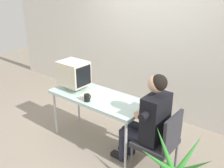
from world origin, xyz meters
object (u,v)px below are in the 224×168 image
Objects in this scene: crt_monitor at (74,73)px; person_seated at (149,119)px; desk at (98,99)px; desk_mug at (87,98)px; office_chair at (161,140)px; keyboard at (92,93)px.

person_seated is at bearing -0.81° from crt_monitor.
desk_mug reaches higher than desk.
crt_monitor is 0.33× the size of person_seated.
office_chair reaches higher than desk.
desk_mug is at bearing -91.66° from desk.
desk is 1.07m from office_chair.
crt_monitor is 0.49× the size of office_chair.
crt_monitor is (-0.46, -0.02, 0.30)m from desk.
desk is at bearing 177.85° from office_chair.
desk_mug is (0.10, -0.21, 0.04)m from keyboard.
keyboard is at bearing 115.08° from desk_mug.
keyboard is at bearing 178.15° from person_seated.
office_chair is at bearing -0.71° from crt_monitor.
desk_mug is (-1.05, -0.17, 0.33)m from office_chair.
desk is 0.24m from desk_mug.
desk_mug is (-0.01, -0.21, 0.10)m from desk.
desk_mug is (0.45, -0.19, -0.19)m from crt_monitor.
crt_monitor is 0.42m from keyboard.
person_seated reaches higher than keyboard.
person_seated reaches higher than crt_monitor.
office_chair is 0.66× the size of person_seated.
keyboard is 0.97m from person_seated.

